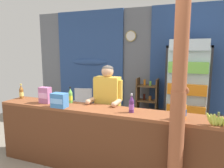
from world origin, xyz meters
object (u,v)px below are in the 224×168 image
Objects in this scene: soda_bottle_iced_tea at (21,92)px; snack_box_biscuit at (59,100)px; shopkeeper at (107,101)px; timber_post at (179,96)px; plastic_lawn_chair at (82,105)px; banana_bunch at (218,120)px; soda_bottle_grape_soda at (131,104)px; snack_box_wafer at (45,95)px; stall_counter at (103,137)px; soda_bottle_orange_soda at (182,109)px; drink_fridge at (187,86)px; soda_bottle_lime_soda at (70,96)px; bottle_shelf_rack at (147,102)px.

snack_box_biscuit is at bearing -14.18° from soda_bottle_iced_tea.
soda_bottle_iced_tea is at bearing -167.80° from shopkeeper.
plastic_lawn_chair is at bearing 140.04° from timber_post.
soda_bottle_iced_tea is 0.93× the size of banana_bunch.
soda_bottle_grape_soda is 1.03× the size of snack_box_wafer.
stall_counter is 1.14m from soda_bottle_orange_soda.
shopkeeper is at bearing 105.67° from stall_counter.
snack_box_wafer is 0.92× the size of banana_bunch.
drink_fridge is (1.03, 1.74, 0.51)m from stall_counter.
soda_bottle_grape_soda is at bearing 0.01° from snack_box_wafer.
soda_bottle_orange_soda is (0.04, 0.25, -0.22)m from timber_post.
shopkeeper is 6.07× the size of snack_box_wafer.
timber_post is 10.62× the size of snack_box_wafer.
soda_bottle_orange_soda is at bearing 81.31° from timber_post.
soda_bottle_lime_soda is 2.08m from banana_bunch.
soda_bottle_grape_soda is 0.94× the size of banana_bunch.
shopkeeper is 5.33× the size of soda_bottle_orange_soda.
timber_post reaches higher than plastic_lawn_chair.
soda_bottle_lime_soda is at bearing 160.48° from stall_counter.
timber_post is 1.75× the size of shopkeeper.
banana_bunch is at bearing -2.33° from stall_counter.
bottle_shelf_rack is 4.43× the size of soda_bottle_lime_soda.
soda_bottle_orange_soda is at bearing -3.29° from soda_bottle_iced_tea.
bottle_shelf_rack reaches higher than banana_bunch.
bottle_shelf_rack is 1.32× the size of plastic_lawn_chair.
banana_bunch is (1.54, -0.56, 0.05)m from shopkeeper.
drink_fridge is (0.04, 1.96, -0.20)m from timber_post.
shopkeeper is 5.94× the size of soda_bottle_lime_soda.
soda_bottle_orange_soda reaches higher than snack_box_wafer.
soda_bottle_lime_soda is 1.02× the size of snack_box_wafer.
bottle_shelf_rack is 4.52× the size of snack_box_wafer.
soda_bottle_orange_soda is at bearing 1.95° from stall_counter.
shopkeeper reaches higher than soda_bottle_grape_soda.
snack_box_biscuit is at bearing -177.05° from soda_bottle_orange_soda.
plastic_lawn_chair is 1.65m from soda_bottle_lime_soda.
timber_post is at bearing -8.85° from soda_bottle_iced_tea.
banana_bunch is at bearing -3.21° from snack_box_wafer.
snack_box_wafer is (-1.02, 0.08, 0.50)m from stall_counter.
snack_box_biscuit is at bearing -91.02° from soda_bottle_lime_soda.
soda_bottle_lime_soda is at bearing -67.05° from plastic_lawn_chair.
bottle_shelf_rack is 4.40× the size of soda_bottle_grape_soda.
stall_counter is 3.03× the size of bottle_shelf_rack.
drink_fridge is 7.78× the size of snack_box_wafer.
drink_fridge is 1.79m from soda_bottle_grape_soda.
soda_bottle_grape_soda is at bearing -8.44° from soda_bottle_lime_soda.
soda_bottle_iced_tea is 0.59m from snack_box_wafer.
soda_bottle_orange_soda is at bearing -90.19° from drink_fridge.
soda_bottle_lime_soda is (-0.84, -1.85, 0.46)m from bottle_shelf_rack.
soda_bottle_lime_soda is 0.94× the size of banana_bunch.
drink_fridge reaches higher than soda_bottle_lime_soda.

